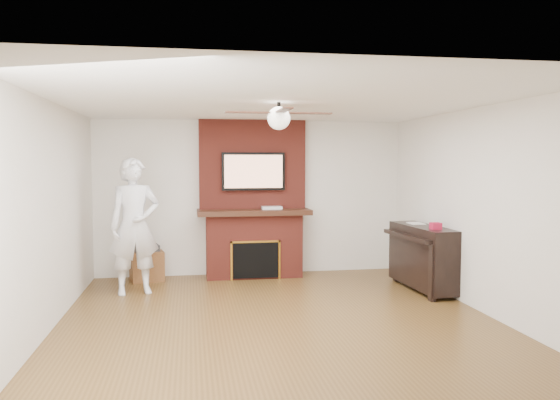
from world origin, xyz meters
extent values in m
cube|color=#4F3517|center=(0.00, 0.00, -0.09)|extent=(5.36, 5.86, 0.18)
cube|color=white|center=(0.00, 0.00, 2.59)|extent=(5.36, 5.86, 0.18)
cube|color=silver|center=(0.00, 2.84, 1.25)|extent=(5.36, 0.18, 2.50)
cube|color=silver|center=(0.00, -2.84, 1.25)|extent=(5.36, 0.18, 2.50)
cube|color=silver|center=(-2.59, 0.00, 1.25)|extent=(0.18, 5.86, 2.50)
cube|color=silver|center=(2.59, 0.00, 1.25)|extent=(0.18, 5.86, 2.50)
cube|color=maroon|center=(0.00, 2.50, 0.50)|extent=(1.50, 0.50, 1.00)
cube|color=black|center=(0.00, 2.47, 1.04)|extent=(1.78, 0.64, 0.08)
cube|color=maroon|center=(0.00, 2.65, 1.79)|extent=(1.70, 0.20, 1.42)
cube|color=black|center=(0.00, 2.25, 0.31)|extent=(0.70, 0.06, 0.55)
cube|color=#BF8C2D|center=(0.00, 2.24, 0.60)|extent=(0.78, 0.02, 0.03)
cube|color=#BF8C2D|center=(-0.38, 2.24, 0.31)|extent=(0.03, 0.02, 0.61)
cube|color=#BF8C2D|center=(0.38, 2.24, 0.31)|extent=(0.03, 0.02, 0.61)
cube|color=black|center=(0.00, 2.50, 1.68)|extent=(1.00, 0.07, 0.60)
cube|color=#E39E78|center=(0.00, 2.47, 1.68)|extent=(0.92, 0.01, 0.52)
cylinder|color=black|center=(0.00, 0.00, 2.43)|extent=(0.04, 0.04, 0.14)
sphere|color=white|center=(0.00, 0.00, 2.32)|extent=(0.26, 0.26, 0.26)
cube|color=black|center=(0.33, 0.00, 2.38)|extent=(0.55, 0.11, 0.01)
cube|color=black|center=(0.00, 0.33, 2.38)|extent=(0.11, 0.55, 0.01)
cube|color=black|center=(-0.33, 0.00, 2.38)|extent=(0.55, 0.11, 0.01)
cube|color=black|center=(0.00, -0.33, 2.38)|extent=(0.11, 0.55, 0.01)
imported|color=silver|center=(-1.76, 1.63, 0.94)|extent=(0.78, 0.62, 1.89)
cube|color=brown|center=(-1.67, 2.48, 0.23)|extent=(0.57, 0.57, 0.46)
cube|color=#303033|center=(-1.67, 2.48, 0.50)|extent=(0.42, 0.37, 0.09)
cube|color=black|center=(2.28, 1.18, 0.49)|extent=(0.50, 1.43, 0.87)
cube|color=black|center=(2.13, 0.55, 0.38)|extent=(0.06, 0.11, 0.76)
cube|color=black|center=(2.13, 1.81, 0.38)|extent=(0.06, 0.11, 0.76)
cube|color=black|center=(2.05, 1.18, 0.78)|extent=(0.24, 1.31, 0.05)
cube|color=silver|center=(2.28, 1.45, 0.93)|extent=(0.19, 0.27, 0.01)
cube|color=#B31636|center=(2.28, 0.80, 0.96)|extent=(0.13, 0.13, 0.09)
cube|color=silver|center=(0.29, 2.45, 1.10)|extent=(0.32, 0.19, 0.05)
cylinder|color=#E2441A|center=(-0.22, 2.32, 0.07)|extent=(0.07, 0.07, 0.13)
cylinder|color=#388937|center=(0.00, 2.34, 0.05)|extent=(0.08, 0.08, 0.10)
cylinder|color=beige|center=(0.13, 2.38, 0.06)|extent=(0.08, 0.08, 0.11)
cylinder|color=teal|center=(0.15, 2.35, 0.04)|extent=(0.05, 0.05, 0.09)
camera|label=1|loc=(-0.99, -6.09, 1.83)|focal=35.00mm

